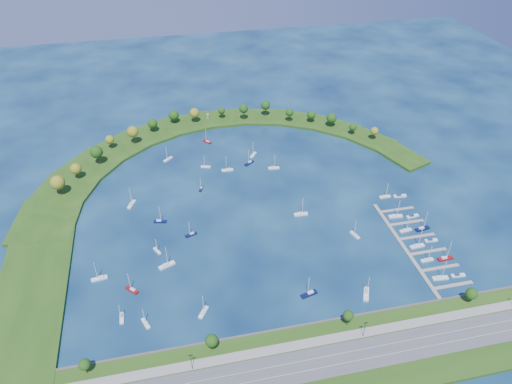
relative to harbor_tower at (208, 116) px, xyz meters
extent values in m
plane|color=#07183E|center=(11.39, -119.22, -4.06)|extent=(700.00, 700.00, 0.00)
cube|color=#234913|center=(11.39, -243.22, -3.26)|extent=(420.00, 42.00, 1.60)
cube|color=#474442|center=(11.39, -221.72, -3.16)|extent=(420.00, 1.20, 1.80)
cube|color=#515154|center=(11.39, -243.22, -2.40)|extent=(420.00, 16.00, 0.12)
cube|color=gray|center=(11.39, -232.22, -2.40)|extent=(420.00, 5.00, 0.12)
cube|color=silver|center=(11.39, -245.72, -2.33)|extent=(420.00, 0.15, 0.02)
cube|color=silver|center=(11.39, -240.72, -2.33)|extent=(420.00, 0.15, 0.02)
cylinder|color=#382314|center=(-83.61, -226.22, -0.01)|extent=(0.56, 0.56, 4.90)
sphere|color=#204110|center=(-83.61, -226.22, 3.48)|extent=(5.20, 5.20, 5.20)
cylinder|color=#382314|center=(-28.61, -226.22, 0.17)|extent=(0.56, 0.56, 5.25)
sphere|color=#204110|center=(-28.61, -226.22, 3.99)|extent=(6.00, 6.00, 6.00)
cylinder|color=#382314|center=(36.39, -226.22, 0.34)|extent=(0.56, 0.56, 5.60)
sphere|color=#204110|center=(36.39, -226.22, 4.18)|extent=(5.20, 5.20, 5.20)
cylinder|color=#382314|center=(101.39, -226.22, -0.01)|extent=(0.56, 0.56, 4.90)
sphere|color=#204110|center=(101.39, -226.22, 3.64)|extent=(6.00, 6.00, 6.00)
cylinder|color=black|center=(-38.61, -234.22, 2.54)|extent=(0.24, 0.24, 10.00)
cylinder|color=black|center=(41.39, -234.22, 2.54)|extent=(0.24, 0.24, 10.00)
cube|color=#234913|center=(-115.36, -111.41, -3.06)|extent=(43.73, 48.72, 2.00)
cube|color=#234913|center=(-107.44, -81.65, -3.06)|extent=(50.23, 54.30, 2.00)
cube|color=#234913|center=(-92.64, -54.64, -3.06)|extent=(54.07, 56.09, 2.00)
cube|color=#234913|center=(-71.82, -31.95, -3.06)|extent=(55.20, 54.07, 2.00)
cube|color=#234913|center=(-46.18, -14.90, -3.06)|extent=(53.65, 48.47, 2.00)
cube|color=#234913|center=(-17.21, -4.46, -3.06)|extent=(49.62, 39.75, 2.00)
cube|color=#234913|center=(13.42, -1.24, -3.06)|extent=(44.32, 29.96, 2.00)
cube|color=#234913|center=(43.93, -5.43, -3.06)|extent=(49.49, 38.05, 2.00)
cube|color=#234913|center=(72.56, -16.78, -3.06)|extent=(51.13, 44.12, 2.00)
cube|color=#234913|center=(97.64, -34.64, -3.06)|extent=(49.19, 47.96, 2.00)
cube|color=#234913|center=(117.73, -57.98, -3.06)|extent=(43.90, 49.49, 2.00)
cube|color=#234913|center=(131.67, -85.44, -3.06)|extent=(35.67, 48.74, 2.00)
cube|color=#234913|center=(-115.36, -166.81, -3.11)|extent=(36.00, 130.81, 1.90)
cylinder|color=#382314|center=(-108.92, -86.83, 1.87)|extent=(0.56, 0.56, 7.84)
sphere|color=olive|center=(-108.92, -86.83, 7.67)|extent=(9.41, 9.41, 9.41)
cylinder|color=#382314|center=(-99.31, -70.06, 1.31)|extent=(0.56, 0.56, 6.72)
sphere|color=olive|center=(-99.31, -70.06, 6.18)|extent=(7.56, 7.56, 7.56)
cylinder|color=#382314|center=(-86.12, -54.17, 2.23)|extent=(0.56, 0.56, 8.56)
sphere|color=#204110|center=(-86.12, -54.17, 8.30)|extent=(8.95, 8.95, 8.95)
cylinder|color=#382314|center=(-77.98, -33.45, 1.19)|extent=(0.56, 0.56, 6.49)
sphere|color=olive|center=(-77.98, -33.45, 5.76)|extent=(6.61, 6.61, 6.61)
cylinder|color=#382314|center=(-60.70, -30.18, 2.41)|extent=(0.56, 0.56, 8.94)
sphere|color=olive|center=(-60.70, -30.18, 8.59)|extent=(8.58, 8.58, 8.58)
cylinder|color=#382314|center=(-45.61, -13.62, 0.85)|extent=(0.56, 0.56, 5.81)
sphere|color=#204110|center=(-45.61, -13.62, 5.31)|extent=(7.77, 7.77, 7.77)
cylinder|color=#382314|center=(-28.02, -2.06, 0.58)|extent=(0.56, 0.56, 5.27)
sphere|color=#204110|center=(-28.02, -2.06, 4.87)|extent=(8.28, 8.28, 8.28)
cylinder|color=#382314|center=(-11.21, -4.91, 1.48)|extent=(0.56, 0.56, 7.06)
sphere|color=olive|center=(-11.21, -4.91, 6.61)|extent=(8.00, 8.00, 8.00)
cylinder|color=#382314|center=(11.45, -2.70, 0.94)|extent=(0.56, 0.56, 5.99)
sphere|color=#204110|center=(11.45, -2.70, 5.10)|extent=(5.86, 5.86, 5.86)
cylinder|color=#382314|center=(28.96, -9.37, 2.38)|extent=(0.56, 0.56, 8.86)
sphere|color=#204110|center=(28.96, -9.37, 8.27)|extent=(7.29, 7.29, 7.29)
cylinder|color=#382314|center=(48.26, -6.30, 2.20)|extent=(0.56, 0.56, 8.51)
sphere|color=#204110|center=(48.26, -6.30, 7.99)|extent=(7.68, 7.68, 7.68)
cylinder|color=#382314|center=(65.18, -20.41, 1.51)|extent=(0.56, 0.56, 7.12)
sphere|color=#204110|center=(65.18, -20.41, 6.39)|extent=(6.60, 6.60, 6.60)
cylinder|color=#382314|center=(82.47, -25.28, 0.59)|extent=(0.56, 0.56, 5.28)
sphere|color=#204110|center=(82.47, -25.28, 4.60)|extent=(6.88, 6.88, 6.88)
cylinder|color=#382314|center=(96.06, -36.00, 1.02)|extent=(0.56, 0.56, 6.14)
sphere|color=#204110|center=(96.06, -36.00, 5.75)|extent=(8.29, 8.29, 8.29)
cylinder|color=#382314|center=(108.08, -52.15, 0.58)|extent=(0.56, 0.56, 5.27)
sphere|color=#204110|center=(108.08, -52.15, 4.36)|extent=(5.72, 5.72, 5.72)
cylinder|color=#382314|center=(121.12, -63.48, 1.18)|extent=(0.56, 0.56, 6.47)
sphere|color=olive|center=(121.12, -63.48, 5.66)|extent=(6.22, 6.22, 6.22)
cylinder|color=gray|center=(0.00, 0.00, -0.20)|extent=(2.20, 2.20, 3.71)
cylinder|color=gray|center=(0.00, 0.00, 1.80)|extent=(2.60, 2.60, 0.30)
cube|color=gray|center=(89.39, -180.22, -3.71)|extent=(2.20, 82.00, 0.40)
cube|color=gray|center=(101.49, -213.22, -3.71)|extent=(22.00, 2.00, 0.40)
cylinder|color=#382314|center=(112.39, -213.22, -3.46)|extent=(0.36, 0.36, 1.60)
cube|color=gray|center=(101.49, -200.02, -3.71)|extent=(22.00, 2.00, 0.40)
cylinder|color=#382314|center=(112.39, -200.02, -3.46)|extent=(0.36, 0.36, 1.60)
cube|color=gray|center=(101.49, -186.82, -3.71)|extent=(22.00, 2.00, 0.40)
cylinder|color=#382314|center=(112.39, -186.82, -3.46)|extent=(0.36, 0.36, 1.60)
cube|color=gray|center=(101.49, -173.62, -3.71)|extent=(22.00, 2.00, 0.40)
cylinder|color=#382314|center=(112.39, -173.62, -3.46)|extent=(0.36, 0.36, 1.60)
cube|color=gray|center=(101.49, -160.42, -3.71)|extent=(22.00, 2.00, 0.40)
cylinder|color=#382314|center=(112.39, -160.42, -3.46)|extent=(0.36, 0.36, 1.60)
cube|color=gray|center=(101.49, -147.22, -3.71)|extent=(22.00, 2.00, 0.40)
cylinder|color=#382314|center=(112.39, -147.22, -3.46)|extent=(0.36, 0.36, 1.60)
cube|color=white|center=(65.54, -164.52, -3.62)|extent=(4.13, 7.61, 0.88)
cube|color=silver|center=(65.75, -165.22, -2.87)|extent=(2.13, 2.88, 0.62)
cylinder|color=silver|center=(65.36, -163.96, 1.77)|extent=(0.32, 0.32, 9.89)
cube|color=white|center=(-11.39, -71.52, -3.64)|extent=(7.25, 3.90, 0.84)
cube|color=silver|center=(-10.72, -71.72, -2.92)|extent=(2.74, 2.02, 0.59)
cylinder|color=silver|center=(-11.93, -71.36, 1.50)|extent=(0.32, 0.32, 9.43)
cube|color=white|center=(-45.39, -166.19, -3.50)|extent=(9.62, 5.94, 1.12)
cube|color=silver|center=(-46.25, -166.54, -2.55)|extent=(3.71, 2.93, 0.78)
cylinder|color=silver|center=(-44.70, -165.90, 3.35)|extent=(0.32, 0.32, 12.58)
cube|color=#09103D|center=(-17.91, -97.79, -3.66)|extent=(3.89, 6.77, 0.78)
cube|color=silver|center=(-17.69, -97.17, -3.00)|extent=(1.97, 2.58, 0.55)
cylinder|color=silver|center=(-18.08, -98.28, 1.14)|extent=(0.32, 0.32, 8.82)
cube|color=white|center=(3.19, -79.14, -3.56)|extent=(8.31, 2.58, 0.99)
cube|color=silver|center=(4.01, -79.17, -2.72)|extent=(2.93, 1.71, 0.69)
cylinder|color=silver|center=(2.53, -79.12, 2.49)|extent=(0.32, 0.32, 11.12)
cube|color=#09103D|center=(-29.67, -143.32, -3.62)|extent=(7.52, 4.29, 0.87)
cube|color=silver|center=(-28.99, -143.08, -2.88)|extent=(2.86, 2.17, 0.61)
cylinder|color=silver|center=(-30.22, -143.51, 1.71)|extent=(0.32, 0.32, 9.79)
cube|color=white|center=(-69.39, -197.86, -3.63)|extent=(1.98, 7.02, 0.84)
cube|color=silver|center=(-69.38, -197.16, -2.92)|extent=(1.38, 2.46, 0.59)
cylinder|color=silver|center=(-69.39, -198.42, 1.52)|extent=(0.32, 0.32, 9.48)
cube|color=#09103D|center=(-46.84, -127.02, -3.59)|extent=(8.14, 3.90, 0.94)
cube|color=silver|center=(-47.61, -126.85, -2.79)|extent=(3.02, 2.11, 0.66)
cylinder|color=silver|center=(-46.23, -127.16, 2.18)|extent=(0.32, 0.32, 10.59)
cube|color=white|center=(-29.82, -202.91, -3.58)|extent=(6.08, 7.83, 0.95)
cube|color=silver|center=(-30.24, -203.57, -2.78)|extent=(2.78, 3.16, 0.66)
cylinder|color=silver|center=(-29.48, -202.38, 2.21)|extent=(0.32, 0.32, 10.63)
cube|color=white|center=(-37.23, -55.57, -3.58)|extent=(7.32, 6.97, 0.95)
cube|color=silver|center=(-36.65, -55.03, -2.78)|extent=(3.09, 3.01, 0.66)
cylinder|color=silver|center=(-37.69, -55.99, 2.23)|extent=(0.32, 0.32, 10.67)
cube|color=white|center=(53.75, -209.22, -3.50)|extent=(6.27, 9.59, 1.12)
cube|color=silver|center=(54.14, -208.37, -2.54)|extent=(3.03, 3.74, 0.79)
cylinder|color=silver|center=(53.44, -209.90, 3.38)|extent=(0.32, 0.32, 12.62)
cube|color=white|center=(-81.33, -168.37, -3.55)|extent=(8.72, 3.55, 1.02)
cube|color=silver|center=(-80.49, -168.25, -2.68)|extent=(3.17, 2.07, 0.71)
cylinder|color=silver|center=(-82.00, -168.46, 2.68)|extent=(0.32, 0.32, 11.43)
cube|color=white|center=(-63.92, -105.52, -3.53)|extent=(5.82, 9.07, 1.06)
cube|color=silver|center=(-64.27, -106.33, -2.63)|extent=(2.83, 3.52, 0.74)
cylinder|color=silver|center=(-63.63, -104.87, 2.96)|extent=(0.32, 0.32, 11.92)
cube|color=white|center=(25.58, -63.01, -3.58)|extent=(6.40, 7.69, 0.95)
cube|color=silver|center=(26.04, -62.37, -2.78)|extent=(2.87, 3.14, 0.66)
cylinder|color=silver|center=(25.21, -63.53, 2.22)|extent=(0.32, 0.32, 10.65)
cube|color=maroon|center=(-64.41, -180.26, -3.57)|extent=(7.24, 7.34, 0.97)
cube|color=silver|center=(-63.85, -180.84, -2.75)|extent=(3.10, 3.12, 0.68)
cylinder|color=silver|center=(-64.86, -179.80, 2.35)|extent=(0.32, 0.32, 10.88)
cube|color=white|center=(36.10, -83.64, -3.58)|extent=(8.22, 3.17, 0.96)
cube|color=silver|center=(35.31, -83.54, -2.76)|extent=(2.97, 1.89, 0.67)
cylinder|color=silver|center=(36.74, -83.71, 2.31)|extent=(0.32, 0.32, 10.82)
cube|color=#09103D|center=(20.22, -73.49, -3.57)|extent=(7.92, 6.71, 0.98)
cube|color=silver|center=(20.87, -73.00, -2.73)|extent=(3.25, 2.99, 0.69)
cylinder|color=silver|center=(19.69, -73.88, 2.44)|extent=(0.32, 0.32, 11.03)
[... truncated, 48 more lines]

